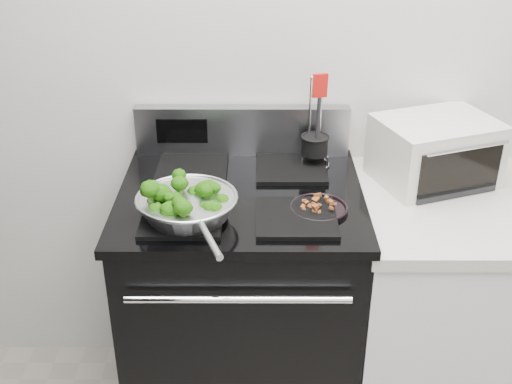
{
  "coord_description": "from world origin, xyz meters",
  "views": [
    {
      "loc": [
        -0.25,
        -0.41,
        1.92
      ],
      "look_at": [
        -0.25,
        1.36,
        0.98
      ],
      "focal_mm": 45.0,
      "sensor_mm": 36.0,
      "label": 1
    }
  ],
  "objects_px": {
    "bacon_plate": "(319,205)",
    "toaster_oven": "(435,151)",
    "utensil_holder": "(314,150)",
    "gas_range": "(242,307)",
    "skillet": "(187,205)"
  },
  "relations": [
    {
      "from": "bacon_plate",
      "to": "toaster_oven",
      "type": "bearing_deg",
      "value": 33.17
    },
    {
      "from": "gas_range",
      "to": "skillet",
      "type": "bearing_deg",
      "value": -131.09
    },
    {
      "from": "gas_range",
      "to": "utensil_holder",
      "type": "height_order",
      "value": "utensil_holder"
    },
    {
      "from": "utensil_holder",
      "to": "toaster_oven",
      "type": "distance_m",
      "value": 0.41
    },
    {
      "from": "bacon_plate",
      "to": "toaster_oven",
      "type": "xyz_separation_m",
      "value": [
        0.41,
        0.27,
        0.06
      ]
    },
    {
      "from": "bacon_plate",
      "to": "toaster_oven",
      "type": "relative_size",
      "value": 0.4
    },
    {
      "from": "utensil_holder",
      "to": "gas_range",
      "type": "bearing_deg",
      "value": -152.02
    },
    {
      "from": "gas_range",
      "to": "bacon_plate",
      "type": "xyz_separation_m",
      "value": [
        0.24,
        -0.12,
        0.48
      ]
    },
    {
      "from": "bacon_plate",
      "to": "utensil_holder",
      "type": "relative_size",
      "value": 0.53
    },
    {
      "from": "toaster_oven",
      "to": "gas_range",
      "type": "bearing_deg",
      "value": 173.01
    },
    {
      "from": "skillet",
      "to": "toaster_oven",
      "type": "distance_m",
      "value": 0.87
    },
    {
      "from": "bacon_plate",
      "to": "gas_range",
      "type": "bearing_deg",
      "value": 154.32
    },
    {
      "from": "toaster_oven",
      "to": "utensil_holder",
      "type": "bearing_deg",
      "value": 153.13
    },
    {
      "from": "skillet",
      "to": "toaster_oven",
      "type": "relative_size",
      "value": 1.03
    },
    {
      "from": "skillet",
      "to": "utensil_holder",
      "type": "relative_size",
      "value": 1.38
    }
  ]
}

